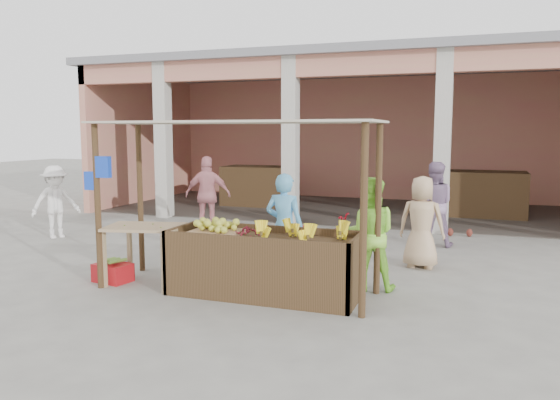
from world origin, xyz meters
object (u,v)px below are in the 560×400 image
at_px(red_crate, 113,273).
at_px(vendor_green, 369,231).
at_px(side_table, 145,235).
at_px(vendor_blue, 284,223).
at_px(fruit_stall, 264,267).
at_px(motorcycle, 319,236).

xyz_separation_m(red_crate, vendor_green, (3.69, 0.90, 0.71)).
bearing_deg(red_crate, side_table, 12.67).
height_order(vendor_blue, vendor_green, vendor_blue).
xyz_separation_m(fruit_stall, red_crate, (-2.39, -0.12, -0.26)).
distance_m(red_crate, vendor_green, 3.87).
relative_size(side_table, vendor_green, 0.73).
bearing_deg(fruit_stall, vendor_blue, 90.04).
xyz_separation_m(side_table, motorcycle, (2.02, 2.22, -0.29)).
bearing_deg(vendor_blue, fruit_stall, 91.78).
bearing_deg(red_crate, motorcycle, 51.36).
relative_size(side_table, red_crate, 2.34).
bearing_deg(motorcycle, vendor_blue, 173.82).
height_order(fruit_stall, red_crate, fruit_stall).
height_order(red_crate, vendor_green, vendor_green).
xyz_separation_m(side_table, vendor_blue, (1.82, 0.96, 0.13)).
relative_size(side_table, motorcycle, 0.72).
height_order(red_crate, motorcycle, motorcycle).
distance_m(red_crate, vendor_blue, 2.68).
bearing_deg(side_table, red_crate, 168.82).
bearing_deg(side_table, vendor_green, 2.38).
distance_m(vendor_green, motorcycle, 1.78).
relative_size(fruit_stall, vendor_blue, 1.50).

